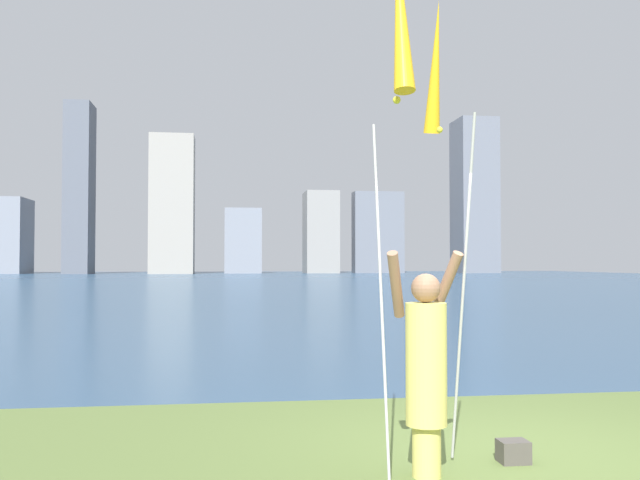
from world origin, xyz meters
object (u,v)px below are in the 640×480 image
kite_flag_left (399,26)px  bag (513,451)px  kite_flag_right (436,78)px  person (426,365)px

kite_flag_left → bag: kite_flag_left is taller
kite_flag_left → kite_flag_right: (0.71, 1.34, -0.01)m
person → kite_flag_left: bearing=-130.9°
kite_flag_left → kite_flag_right: kite_flag_left is taller
person → bag: 1.23m
person → bag: person is taller
person → kite_flag_left: (-0.36, -0.54, 2.63)m
kite_flag_left → bag: size_ratio=16.68×
kite_flag_left → bag: 3.75m
person → bag: bearing=9.8°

